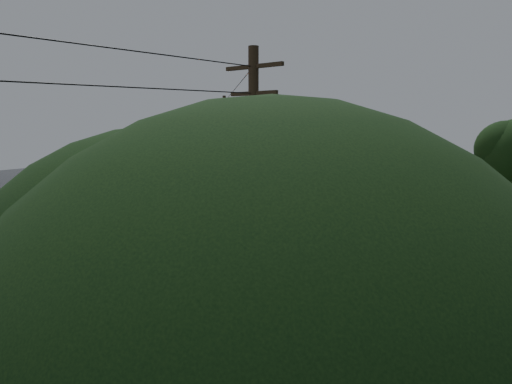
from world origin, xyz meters
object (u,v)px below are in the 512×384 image
Objects in this scene: gas_station at (191,163)px; house_near at (283,145)px; utility_pole_n at (352,141)px; tree_nw_behind at (203,134)px; utility_pole_nw at (225,151)px; car_north at (337,201)px; house_far at (314,142)px; pylon_sign at (225,166)px; car_pump at (211,184)px; utility_pole_se at (254,215)px; car_crossing at (229,253)px.

gas_station is 2.37× the size of house_near.
gas_station is at bearing -131.47° from utility_pole_n.
utility_pole_n reaches higher than tree_nw_behind.
car_north is at bearing 39.76° from utility_pole_nw.
utility_pole_nw is 12.42m from car_north.
gas_station is at bearing -97.50° from house_far.
utility_pole_n is 11.67m from house_near.
house_near is at bearing 112.28° from pylon_sign.
gas_station is 8.61m from car_pump.
car_pump is at bearing -111.45° from utility_pole_n.
car_north is at bearing -43.71° from house_near.
car_pump is at bearing 137.22° from utility_pole_se.
utility_pole_nw is at bearing 135.00° from utility_pole_se.
pylon_sign is 12.02m from car_north.
car_crossing reaches higher than car_north.
car_pump is (15.72, -13.94, -5.56)m from tree_nw_behind.
gas_station is at bearing -9.26° from car_north.
utility_pole_se is 51.16m from utility_pole_n.
house_near reaches higher than car_crossing.
house_far is (-31.45, 57.50, -1.32)m from utility_pole_se.
utility_pole_n is 2.45× the size of car_pump.
utility_pole_nw is 1.00× the size of house_near.
car_pump is (-7.62, 5.56, -3.39)m from pylon_sign.
gas_station is 2.38× the size of utility_pole_se.
pylon_sign is 1.30× the size of car_crossing.
car_crossing is at bearing -28.01° from car_pump.
utility_pole_se reaches higher than car_pump.
house_near is (-10.45, 25.50, 0.39)m from pylon_sign.
pylon_sign is at bearing -21.39° from car_pump.
gas_station reaches higher than car_north.
utility_pole_se reaches higher than pylon_sign.
utility_pole_se is at bearing -61.32° from house_far.
utility_pole_se is at bearing -45.00° from utility_pole_nw.
tree_nw_behind reaches higher than house_far.
house_far is 37.93m from car_north.
car_crossing is at bearing -59.34° from house_near.
house_near is 2.40× the size of car_crossing.
gas_station is 2.62× the size of tree_nw_behind.
utility_pole_nw is 28.50m from utility_pole_n.
house_near is at bearing 123.79° from utility_pole_se.
car_north is at bearing -67.75° from utility_pole_n.
gas_station is at bearing 148.78° from pylon_sign.
utility_pole_se is 1.00× the size of house_near.
utility_pole_se reaches higher than car_crossing.
car_pump is at bearing -0.23° from car_north.
pylon_sign reaches higher than car_north.
gas_station is at bearing 140.30° from utility_pole_se.
utility_pole_nw is 1.05× the size of utility_pole_n.
pylon_sign is 27.56m from house_near.
tree_nw_behind is 2.69× the size of car_north.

